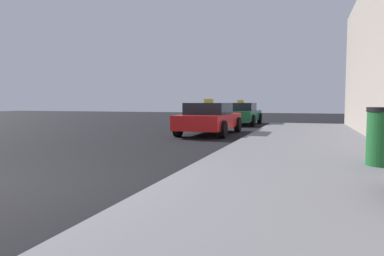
% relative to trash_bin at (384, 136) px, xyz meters
% --- Properties ---
extents(ground_plane, '(80.00, 80.00, 0.00)m').
position_rel_trash_bin_xyz_m(ground_plane, '(-5.31, -2.78, -0.68)').
color(ground_plane, black).
extents(sidewalk, '(4.00, 32.00, 0.15)m').
position_rel_trash_bin_xyz_m(sidewalk, '(-1.31, -2.78, -0.60)').
color(sidewalk, slate).
rests_on(sidewalk, ground_plane).
extents(trash_bin, '(0.61, 0.61, 1.05)m').
position_rel_trash_bin_xyz_m(trash_bin, '(0.00, 0.00, 0.00)').
color(trash_bin, '#195926').
rests_on(trash_bin, sidewalk).
extents(car_red, '(1.95, 4.36, 1.43)m').
position_rel_trash_bin_xyz_m(car_red, '(-5.07, 6.56, -0.03)').
color(car_red, red).
rests_on(car_red, ground_plane).
extents(car_green, '(2.01, 4.37, 1.43)m').
position_rel_trash_bin_xyz_m(car_green, '(-5.03, 13.16, -0.03)').
color(car_green, '#196638').
rests_on(car_green, ground_plane).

